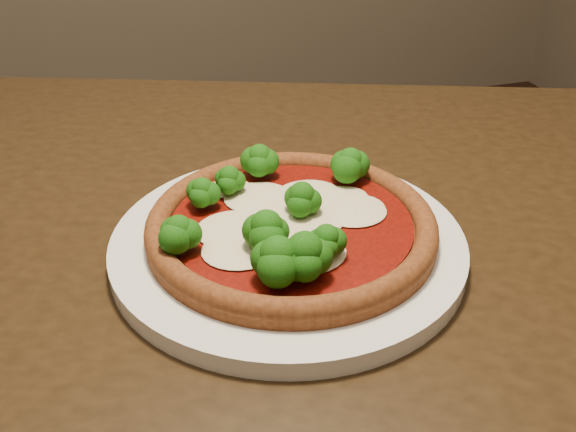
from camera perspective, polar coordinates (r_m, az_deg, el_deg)
name	(u,v)px	position (r m, az deg, el deg)	size (l,w,h in m)	color
dining_table	(267,310)	(0.70, -1.84, -8.34)	(1.35, 1.20, 0.75)	black
plate	(288,244)	(0.61, 0.00, -2.48)	(0.33, 0.33, 0.02)	white
pizza	(289,223)	(0.59, 0.06, -0.59)	(0.27, 0.27, 0.06)	brown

